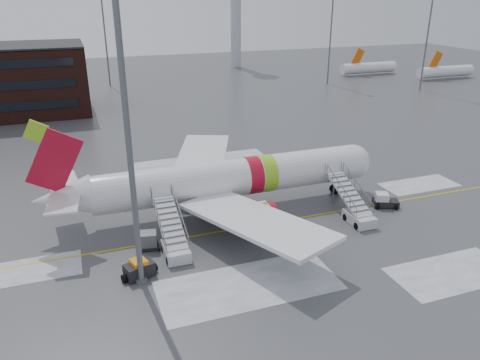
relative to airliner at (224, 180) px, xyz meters
name	(u,v)px	position (x,y,z in m)	size (l,w,h in m)	color
ground	(269,218)	(3.57, -3.29, -3.42)	(260.00, 260.00, 0.00)	#494C4F
airliner	(224,180)	(0.00, 0.00, 0.00)	(35.03, 32.97, 11.18)	white
airstair_fwd	(355,210)	(11.38, -6.54, -2.35)	(2.05, 7.70, 3.48)	silver
airstair_aft	(174,242)	(-6.76, -6.54, -2.35)	(2.05, 7.70, 3.48)	#B5B8BD
pushback_tug	(384,201)	(16.05, -4.83, -2.77)	(2.92, 2.63, 1.47)	black
uld_container	(149,241)	(-8.70, -5.10, -2.69)	(2.11, 1.68, 1.56)	black
baggage_tractor	(139,270)	(-10.15, -9.24, -2.77)	(3.08, 1.97, 1.52)	black
light_mast_near	(125,103)	(-10.13, -10.01, 10.76)	(1.20, 1.20, 27.55)	#595B60
light_mast_far_ne	(331,24)	(45.57, 58.71, 10.42)	(1.20, 1.20, 24.25)	#595B60
light_mast_far_n	(104,25)	(-4.43, 74.71, 10.42)	(1.20, 1.20, 24.25)	#595B60
light_mast_far_e	(429,26)	(61.57, 44.71, 10.42)	(1.20, 1.20, 24.25)	#595B60
distant_aircraft	(392,77)	(66.07, 60.71, -3.42)	(35.00, 18.00, 8.00)	#D8590C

